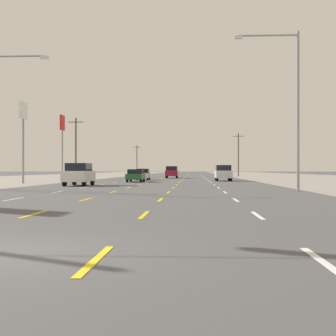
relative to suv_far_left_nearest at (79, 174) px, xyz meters
The scene contains 17 objects.
ground_plane 32.58m from the suv_far_left_nearest, 77.96° to the left, with size 572.00×572.00×0.00m, color #4C4C4F.
lot_apron_left 36.58m from the suv_far_left_nearest, 119.41° to the left, with size 28.00×440.00×0.01m, color gray.
lot_apron_right 44.84m from the suv_far_left_nearest, 45.28° to the left, with size 28.00×440.00×0.01m, color gray.
lane_markings 70.69m from the suv_far_left_nearest, 84.49° to the left, with size 10.64×227.60×0.01m.
signal_span_wire 28.24m from the suv_far_left_nearest, 76.27° to the right, with size 25.86×0.52×9.91m.
suv_far_left_nearest is the anchor object (origin of this frame).
sedan_inner_left_near 13.13m from the suv_far_left_nearest, 74.42° to the left, with size 1.80×4.50×1.46m.
suv_far_right_mid 23.12m from the suv_far_left_nearest, 53.21° to the left, with size 1.98×4.90×1.98m.
hatchback_inner_left_midfar 23.69m from the suv_far_left_nearest, 82.09° to the left, with size 1.72×3.90×1.54m.
suv_center_turn_far 38.48m from the suv_far_left_nearest, 80.21° to the left, with size 1.98×4.90×1.98m.
pole_sign_left_row_1 11.21m from the suv_far_left_nearest, 138.25° to the left, with size 0.24×1.92×8.37m.
pole_sign_left_row_2 26.75m from the suv_far_left_nearest, 108.51° to the left, with size 0.24×1.82×9.08m.
streetlight_left_row_0 11.41m from the suv_far_left_nearest, 106.44° to the right, with size 3.78×0.26×9.33m.
streetlight_right_row_0 20.02m from the suv_far_left_nearest, 31.44° to the right, with size 4.26×0.26×10.50m.
utility_pole_left_row_1 29.18m from the suv_far_left_nearest, 104.35° to the left, with size 2.20×0.26×9.02m.
utility_pole_right_row_2 62.85m from the suv_far_left_nearest, 71.82° to the left, with size 2.20×0.26×9.03m.
utility_pole_left_row_3 98.45m from the suv_far_left_nearest, 93.69° to the left, with size 2.20×0.26×8.57m.
Camera 1 is at (3.27, -7.96, 1.41)m, focal length 51.62 mm.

